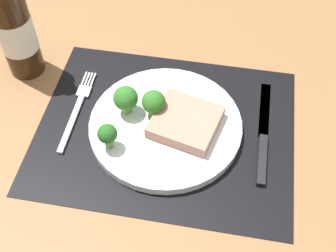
{
  "coord_description": "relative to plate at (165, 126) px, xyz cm",
  "views": [
    {
      "loc": [
        8.84,
        -47.07,
        62.92
      ],
      "look_at": [
        0.56,
        -0.6,
        1.9
      ],
      "focal_mm": 47.5,
      "sensor_mm": 36.0,
      "label": 1
    }
  ],
  "objects": [
    {
      "name": "broccoli_near_steak",
      "position": [
        -7.23,
        1.46,
        4.13
      ],
      "size": [
        4.35,
        4.35,
        5.64
      ],
      "color": "#6B994C",
      "rests_on": "plate"
    },
    {
      "name": "fork",
      "position": [
        -16.75,
        1.42,
        -0.55
      ],
      "size": [
        2.4,
        19.2,
        0.5
      ],
      "rotation": [
        0.0,
        0.0,
        0.0
      ],
      "color": "silver",
      "rests_on": "placemat"
    },
    {
      "name": "wine_bottle",
      "position": [
        -29.69,
        10.31,
        9.39
      ],
      "size": [
        6.87,
        6.87,
        28.13
      ],
      "color": "#331E0F",
      "rests_on": "ground_plane"
    },
    {
      "name": "knife",
      "position": [
        17.18,
        0.53,
        -0.5
      ],
      "size": [
        1.8,
        23.0,
        0.8
      ],
      "rotation": [
        0.0,
        0.0,
        0.06
      ],
      "color": "black",
      "rests_on": "placemat"
    },
    {
      "name": "plate",
      "position": [
        0.0,
        0.0,
        0.0
      ],
      "size": [
        26.84,
        26.84,
        1.6
      ],
      "primitive_type": "cylinder",
      "color": "silver",
      "rests_on": "placemat"
    },
    {
      "name": "placemat",
      "position": [
        0.0,
        0.0,
        -0.95
      ],
      "size": [
        45.1,
        35.59,
        0.3
      ],
      "primitive_type": "cube",
      "color": "black",
      "rests_on": "ground_plane"
    },
    {
      "name": "ground_plane",
      "position": [
        0.0,
        0.0,
        -2.6
      ],
      "size": [
        140.0,
        110.0,
        3.0
      ],
      "primitive_type": "cube",
      "color": "brown"
    },
    {
      "name": "broccoli_center",
      "position": [
        -2.37,
        1.71,
        3.86
      ],
      "size": [
        4.16,
        4.16,
        5.27
      ],
      "color": "#6B994C",
      "rests_on": "plate"
    },
    {
      "name": "broccoli_front_edge",
      "position": [
        -8.4,
        -6.47,
        3.97
      ],
      "size": [
        3.3,
        3.3,
        5.04
      ],
      "color": "#5B8942",
      "rests_on": "plate"
    },
    {
      "name": "steak",
      "position": [
        3.54,
        0.23,
        1.92
      ],
      "size": [
        12.93,
        12.57,
        2.24
      ],
      "primitive_type": "cube",
      "rotation": [
        0.0,
        0.0,
        -0.24
      ],
      "color": "tan",
      "rests_on": "plate"
    }
  ]
}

